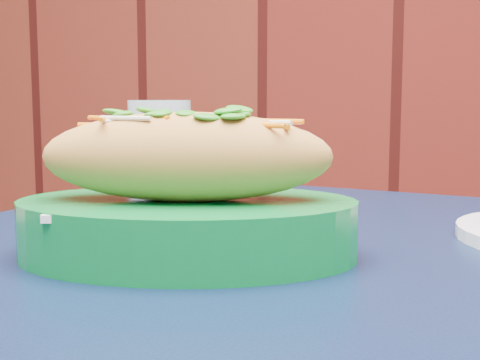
% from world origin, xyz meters
% --- Properties ---
extents(cafe_table, '(0.93, 0.93, 0.75)m').
position_xyz_m(cafe_table, '(0.43, 1.55, 0.66)').
color(cafe_table, black).
rests_on(cafe_table, ground).
extents(banh_mi_basket, '(0.32, 0.25, 0.13)m').
position_xyz_m(banh_mi_basket, '(0.33, 1.51, 0.80)').
color(banh_mi_basket, '#05702B').
rests_on(banh_mi_basket, cafe_table).
extents(water_glass, '(0.08, 0.08, 0.13)m').
position_xyz_m(water_glass, '(0.19, 1.78, 0.81)').
color(water_glass, silver).
rests_on(water_glass, cafe_table).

